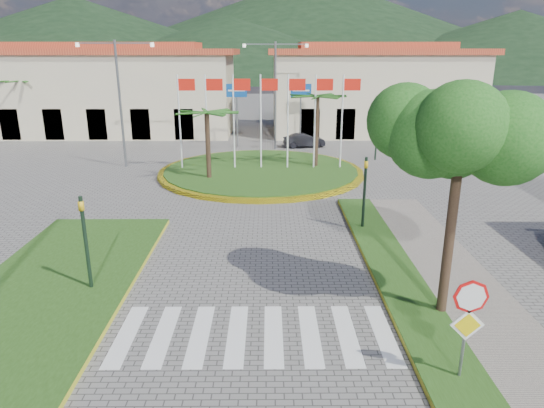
{
  "coord_description": "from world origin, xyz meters",
  "views": [
    {
      "loc": [
        0.48,
        -7.48,
        7.39
      ],
      "look_at": [
        0.59,
        8.0,
        2.46
      ],
      "focal_mm": 32.0,
      "sensor_mm": 36.0,
      "label": 1
    }
  ],
  "objects_px": {
    "deciduous_tree": "(461,139)",
    "white_van": "(104,128)",
    "roundabout_island": "(261,171)",
    "car_dark_a": "(181,131)",
    "stop_sign": "(468,315)",
    "car_dark_b": "(304,140)"
  },
  "relations": [
    {
      "from": "roundabout_island",
      "to": "deciduous_tree",
      "type": "height_order",
      "value": "deciduous_tree"
    },
    {
      "from": "roundabout_island",
      "to": "stop_sign",
      "type": "distance_m",
      "value": 20.69
    },
    {
      "from": "stop_sign",
      "to": "car_dark_a",
      "type": "bearing_deg",
      "value": 109.97
    },
    {
      "from": "roundabout_island",
      "to": "white_van",
      "type": "relative_size",
      "value": 2.9
    },
    {
      "from": "roundabout_island",
      "to": "stop_sign",
      "type": "bearing_deg",
      "value": -76.27
    },
    {
      "from": "white_van",
      "to": "car_dark_a",
      "type": "relative_size",
      "value": 1.37
    },
    {
      "from": "roundabout_island",
      "to": "car_dark_b",
      "type": "xyz_separation_m",
      "value": [
        3.31,
        8.74,
        0.36
      ]
    },
    {
      "from": "deciduous_tree",
      "to": "white_van",
      "type": "relative_size",
      "value": 1.55
    },
    {
      "from": "car_dark_a",
      "to": "car_dark_b",
      "type": "height_order",
      "value": "car_dark_a"
    },
    {
      "from": "deciduous_tree",
      "to": "car_dark_b",
      "type": "relative_size",
      "value": 2.1
    },
    {
      "from": "car_dark_a",
      "to": "white_van",
      "type": "bearing_deg",
      "value": 56.44
    },
    {
      "from": "deciduous_tree",
      "to": "white_van",
      "type": "bearing_deg",
      "value": 122.2
    },
    {
      "from": "deciduous_tree",
      "to": "car_dark_a",
      "type": "bearing_deg",
      "value": 112.73
    },
    {
      "from": "roundabout_island",
      "to": "car_dark_a",
      "type": "xyz_separation_m",
      "value": [
        -7.36,
        13.68,
        0.37
      ]
    },
    {
      "from": "roundabout_island",
      "to": "car_dark_a",
      "type": "height_order",
      "value": "roundabout_island"
    },
    {
      "from": "stop_sign",
      "to": "deciduous_tree",
      "type": "distance_m",
      "value": 4.59
    },
    {
      "from": "white_van",
      "to": "car_dark_a",
      "type": "height_order",
      "value": "white_van"
    },
    {
      "from": "roundabout_island",
      "to": "car_dark_b",
      "type": "height_order",
      "value": "roundabout_island"
    },
    {
      "from": "stop_sign",
      "to": "car_dark_b",
      "type": "xyz_separation_m",
      "value": [
        -1.59,
        28.78,
        -1.26
      ]
    },
    {
      "from": "stop_sign",
      "to": "car_dark_b",
      "type": "relative_size",
      "value": 0.82
    },
    {
      "from": "roundabout_island",
      "to": "stop_sign",
      "type": "xyz_separation_m",
      "value": [
        4.9,
        -20.04,
        1.61
      ]
    },
    {
      "from": "stop_sign",
      "to": "white_van",
      "type": "distance_m",
      "value": 40.1
    }
  ]
}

